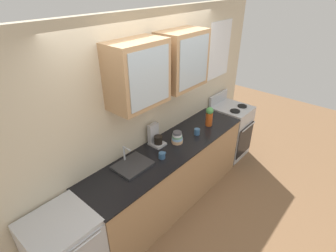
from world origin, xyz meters
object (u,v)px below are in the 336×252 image
Objects in this scene: stove_range at (229,130)px; cup_near_sink at (162,155)px; sink_faucet at (133,165)px; vase at (209,116)px; cup_near_bowls at (197,132)px; coffee_maker at (155,137)px; bowl_stack at (177,138)px.

stove_range is 1.95m from cup_near_sink.
vase is (1.43, -0.13, 0.14)m from sink_faucet.
cup_near_bowls is 0.63m from coffee_maker.
stove_range is at bearing 3.11° from cup_near_bowls.
cup_near_bowls is at bearing -176.22° from vase.
stove_range is 9.70× the size of cup_near_sink.
cup_near_bowls is (1.09, -0.15, 0.02)m from sink_faucet.
sink_faucet is 1.11m from cup_near_bowls.
stove_range is at bearing -2.33° from sink_faucet.
vase reaches higher than cup_near_sink.
vase is at bearing 3.78° from cup_near_bowls.
bowl_stack is (0.75, -0.07, 0.05)m from sink_faucet.
sink_faucet is 2.58× the size of bowl_stack.
vase is 1.08m from cup_near_sink.
cup_near_bowls reaches higher than cup_near_sink.
vase is (-0.81, -0.04, 0.62)m from stove_range.
stove_range is 2.66× the size of sink_faucet.
cup_near_bowls is at bearing -176.89° from stove_range.
stove_range reaches higher than bowl_stack.
stove_range is 1.25m from cup_near_bowls.
vase is at bearing -177.17° from stove_range.
stove_range is at bearing 1.92° from cup_near_sink.
sink_faucet reaches higher than cup_near_bowls.
coffee_maker is (0.53, 0.12, 0.09)m from sink_faucet.
bowl_stack reaches higher than cup_near_bowls.
coffee_maker is at bearing 172.91° from stove_range.
sink_faucet is 0.38m from cup_near_sink.
cup_near_sink is 0.34m from coffee_maker.
coffee_maker is (0.18, 0.28, 0.07)m from cup_near_sink.
vase is 1.03× the size of coffee_maker.
bowl_stack is 0.56× the size of coffee_maker.
bowl_stack is 0.36m from cup_near_bowls.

